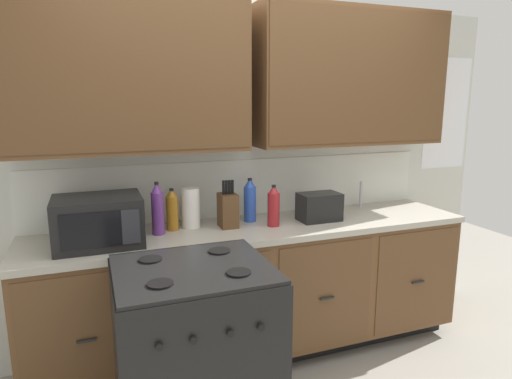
{
  "coord_description": "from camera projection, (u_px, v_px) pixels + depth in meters",
  "views": [
    {
      "loc": [
        -1.0,
        -2.32,
        1.73
      ],
      "look_at": [
        -0.02,
        0.27,
        1.17
      ],
      "focal_mm": 31.01,
      "sensor_mm": 36.0,
      "label": 1
    }
  ],
  "objects": [
    {
      "name": "sink_faucet",
      "position": [
        361.0,
        194.0,
        3.41
      ],
      "size": [
        0.02,
        0.02,
        0.2
      ],
      "primitive_type": "cylinder",
      "color": "#B2B5BA",
      "rests_on": "counter_run"
    },
    {
      "name": "bottle_violet",
      "position": [
        158.0,
        209.0,
        2.69
      ],
      "size": [
        0.08,
        0.08,
        0.33
      ],
      "color": "#663384",
      "rests_on": "counter_run"
    },
    {
      "name": "bottle_blue",
      "position": [
        250.0,
        200.0,
        2.99
      ],
      "size": [
        0.08,
        0.08,
        0.3
      ],
      "color": "blue",
      "rests_on": "counter_run"
    },
    {
      "name": "bottle_red",
      "position": [
        274.0,
        206.0,
        2.88
      ],
      "size": [
        0.08,
        0.08,
        0.27
      ],
      "color": "maroon",
      "rests_on": "counter_run"
    },
    {
      "name": "microwave",
      "position": [
        98.0,
        221.0,
        2.5
      ],
      "size": [
        0.48,
        0.37,
        0.28
      ],
      "color": "black",
      "rests_on": "counter_run"
    },
    {
      "name": "paper_towel_roll",
      "position": [
        191.0,
        208.0,
        2.85
      ],
      "size": [
        0.12,
        0.12,
        0.26
      ],
      "primitive_type": "cylinder",
      "color": "white",
      "rests_on": "counter_run"
    },
    {
      "name": "wall_unit",
      "position": [
        247.0,
        114.0,
        2.95
      ],
      "size": [
        4.09,
        0.4,
        2.39
      ],
      "color": "silver",
      "rests_on": "ground_plane"
    },
    {
      "name": "counter_run",
      "position": [
        257.0,
        289.0,
        3.0
      ],
      "size": [
        2.92,
        0.64,
        0.92
      ],
      "color": "black",
      "rests_on": "ground_plane"
    },
    {
      "name": "ground_plane",
      "position": [
        274.0,
        376.0,
        2.82
      ],
      "size": [
        8.0,
        8.0,
        0.0
      ],
      "primitive_type": "plane",
      "color": "gray"
    },
    {
      "name": "stove_range",
      "position": [
        195.0,
        355.0,
        2.22
      ],
      "size": [
        0.76,
        0.68,
        0.95
      ],
      "color": "black",
      "rests_on": "ground_plane"
    },
    {
      "name": "knife_block",
      "position": [
        228.0,
        210.0,
        2.86
      ],
      "size": [
        0.11,
        0.14,
        0.31
      ],
      "color": "#52361E",
      "rests_on": "counter_run"
    },
    {
      "name": "bottle_amber",
      "position": [
        172.0,
        210.0,
        2.79
      ],
      "size": [
        0.08,
        0.08,
        0.27
      ],
      "color": "#9E6619",
      "rests_on": "counter_run"
    },
    {
      "name": "toaster",
      "position": [
        319.0,
        207.0,
        3.02
      ],
      "size": [
        0.28,
        0.18,
        0.19
      ],
      "color": "black",
      "rests_on": "counter_run"
    }
  ]
}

